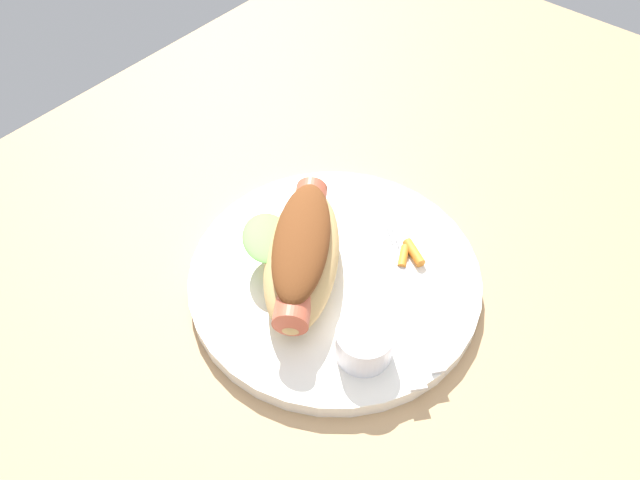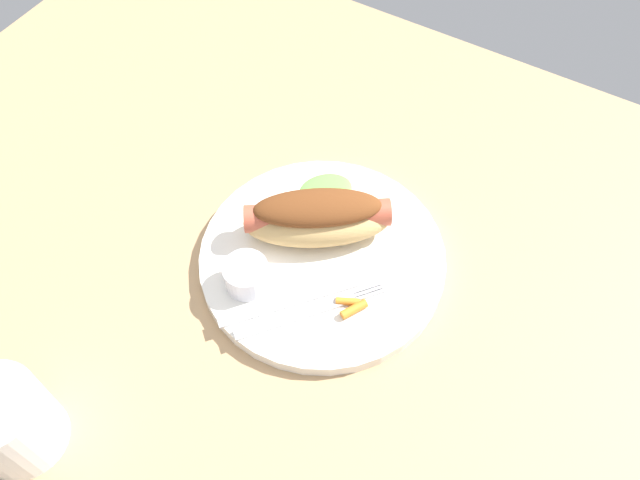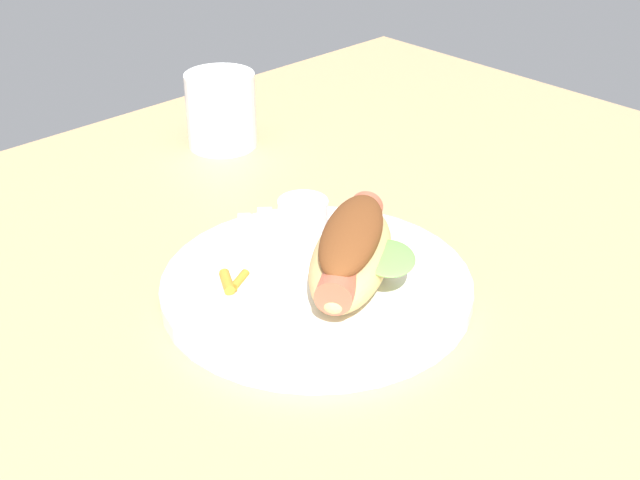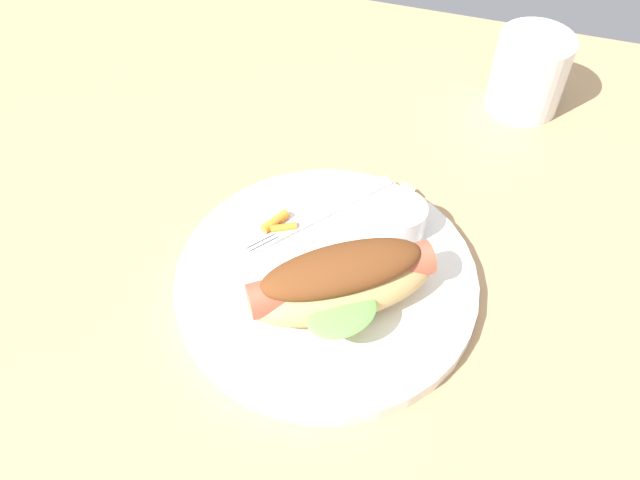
# 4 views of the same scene
# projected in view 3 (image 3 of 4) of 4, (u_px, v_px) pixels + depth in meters

# --- Properties ---
(ground_plane) EXTENTS (1.20, 0.90, 0.02)m
(ground_plane) POSITION_uv_depth(u_px,v_px,m) (297.00, 291.00, 0.77)
(ground_plane) COLOR tan
(plate) EXTENTS (0.27, 0.27, 0.02)m
(plate) POSITION_uv_depth(u_px,v_px,m) (320.00, 285.00, 0.75)
(plate) COLOR white
(plate) RESTS_ON ground_plane
(hot_dog) EXTENTS (0.17, 0.14, 0.06)m
(hot_dog) POSITION_uv_depth(u_px,v_px,m) (352.00, 250.00, 0.73)
(hot_dog) COLOR tan
(hot_dog) RESTS_ON plate
(sauce_ramekin) EXTENTS (0.05, 0.05, 0.03)m
(sauce_ramekin) POSITION_uv_depth(u_px,v_px,m) (303.00, 216.00, 0.81)
(sauce_ramekin) COLOR white
(sauce_ramekin) RESTS_ON plate
(fork) EXTENTS (0.11, 0.13, 0.00)m
(fork) POSITION_uv_depth(u_px,v_px,m) (244.00, 256.00, 0.77)
(fork) COLOR silver
(fork) RESTS_ON plate
(knife) EXTENTS (0.11, 0.12, 0.00)m
(knife) POSITION_uv_depth(u_px,v_px,m) (264.00, 248.00, 0.79)
(knife) COLOR silver
(knife) RESTS_ON plate
(carrot_garnish) EXTENTS (0.03, 0.03, 0.01)m
(carrot_garnish) POSITION_uv_depth(u_px,v_px,m) (232.00, 281.00, 0.73)
(carrot_garnish) COLOR orange
(carrot_garnish) RESTS_ON plate
(drinking_cup) EXTENTS (0.08, 0.08, 0.09)m
(drinking_cup) POSITION_uv_depth(u_px,v_px,m) (221.00, 110.00, 1.01)
(drinking_cup) COLOR white
(drinking_cup) RESTS_ON ground_plane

